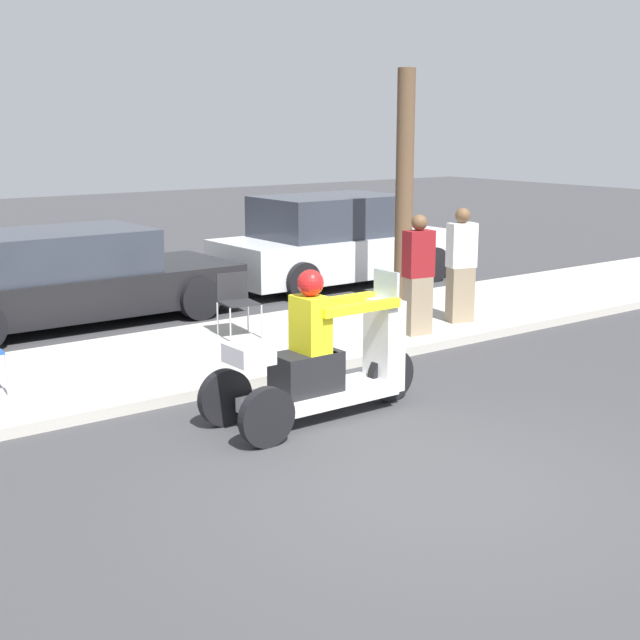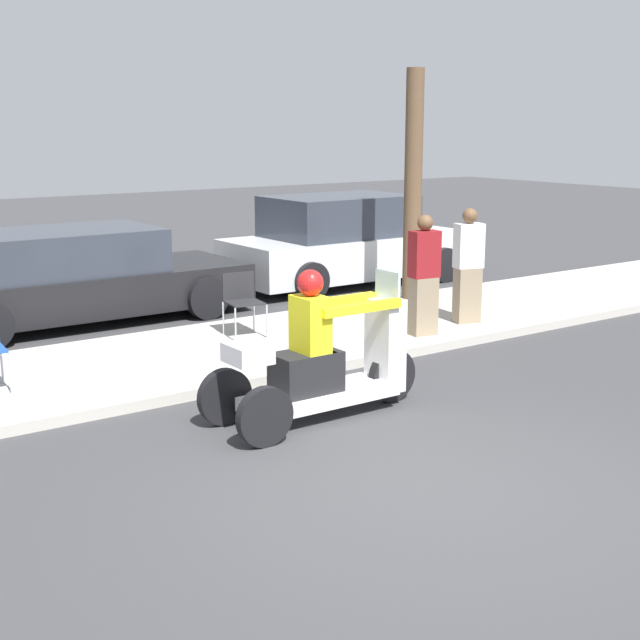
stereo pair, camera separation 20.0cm
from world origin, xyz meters
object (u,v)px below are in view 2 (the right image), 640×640
object	(u,v)px
spectator_near_curb	(468,268)
parked_car_lot_right	(74,278)
tree_trunk	(413,186)
motorcycle_trike	(322,366)
folding_chair_set_back	(242,297)
spectator_far_back	(424,278)
parked_car_lot_center	(345,243)

from	to	relation	value
spectator_near_curb	parked_car_lot_right	world-z (taller)	spectator_near_curb
tree_trunk	motorcycle_trike	bearing A→B (deg)	-139.88
motorcycle_trike	parked_car_lot_right	xyz separation A→B (m)	(-0.43, 5.65, 0.12)
tree_trunk	folding_chair_set_back	bearing A→B (deg)	-170.12
tree_trunk	spectator_near_curb	bearing A→B (deg)	-106.39
parked_car_lot_right	motorcycle_trike	bearing A→B (deg)	-85.61
motorcycle_trike	folding_chair_set_back	distance (m)	3.23
motorcycle_trike	folding_chair_set_back	bearing A→B (deg)	73.65
motorcycle_trike	spectator_near_curb	distance (m)	4.33
spectator_near_curb	parked_car_lot_right	size ratio (longest dim) A/B	0.33
spectator_near_curb	spectator_far_back	world-z (taller)	spectator_near_curb
motorcycle_trike	parked_car_lot_center	xyz separation A→B (m)	(4.73, 5.90, 0.22)
parked_car_lot_right	spectator_near_curb	bearing A→B (deg)	-40.99
spectator_far_back	motorcycle_trike	bearing A→B (deg)	-149.25
motorcycle_trike	spectator_near_curb	size ratio (longest dim) A/B	1.47
tree_trunk	spectator_far_back	bearing A→B (deg)	-127.48
spectator_far_back	folding_chair_set_back	size ratio (longest dim) A/B	1.95
spectator_far_back	parked_car_lot_center	distance (m)	4.60
motorcycle_trike	spectator_far_back	xyz separation A→B (m)	(2.86, 1.70, 0.36)
motorcycle_trike	tree_trunk	bearing A→B (deg)	40.12
spectator_far_back	parked_car_lot_right	bearing A→B (deg)	129.89
motorcycle_trike	spectator_near_curb	world-z (taller)	spectator_near_curb
spectator_far_back	folding_chair_set_back	bearing A→B (deg)	144.47
tree_trunk	parked_car_lot_center	bearing A→B (deg)	81.31
parked_car_lot_center	parked_car_lot_right	bearing A→B (deg)	-177.19
folding_chair_set_back	parked_car_lot_center	distance (m)	4.74
spectator_near_curb	parked_car_lot_right	xyz separation A→B (m)	(-4.30, 3.74, -0.24)
folding_chair_set_back	motorcycle_trike	bearing A→B (deg)	-106.35
spectator_far_back	parked_car_lot_center	bearing A→B (deg)	65.97
motorcycle_trike	parked_car_lot_center	size ratio (longest dim) A/B	0.52
spectator_far_back	tree_trunk	distance (m)	2.72
motorcycle_trike	spectator_far_back	bearing A→B (deg)	30.75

